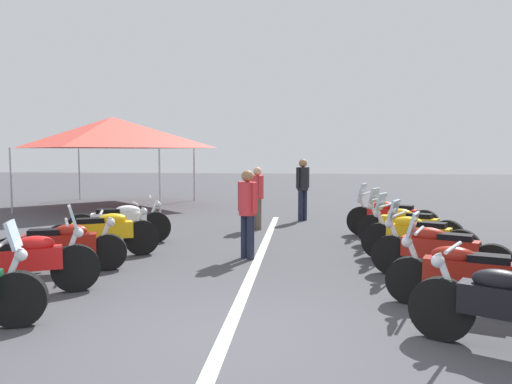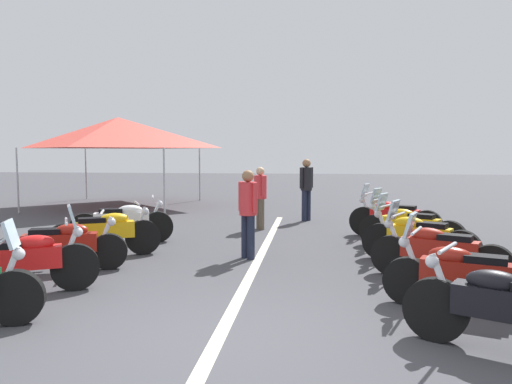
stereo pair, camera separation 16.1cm
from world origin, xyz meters
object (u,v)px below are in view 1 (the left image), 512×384
motorcycle_right_row_2 (438,250)px  bystander_1 (303,184)px  motorcycle_left_row_1 (23,262)px  motorcycle_left_row_2 (61,246)px  motorcycle_right_row_3 (417,237)px  bystander_2 (257,193)px  motorcycle_right_row_4 (407,226)px  motorcycle_right_row_5 (391,217)px  motorcycle_right_row_1 (465,274)px  event_tent (113,133)px  motorcycle_left_row_3 (104,233)px  motorcycle_left_row_4 (120,222)px  bystander_3 (247,207)px

motorcycle_right_row_2 → bystander_1: bearing=-46.2°
motorcycle_left_row_1 → motorcycle_left_row_2: 1.33m
motorcycle_right_row_3 → bystander_2: 4.78m
motorcycle_right_row_4 → motorcycle_right_row_5: bearing=-56.3°
motorcycle_left_row_1 → motorcycle_right_row_3: bearing=-3.6°
motorcycle_left_row_1 → motorcycle_right_row_4: 7.02m
motorcycle_right_row_1 → event_tent: event_tent is taller
motorcycle_left_row_3 → bystander_2: bearing=28.1°
motorcycle_right_row_4 → motorcycle_right_row_3: bearing=116.0°
motorcycle_left_row_4 → bystander_1: (3.96, -3.88, 0.57)m
motorcycle_left_row_1 → event_tent: 11.58m
bystander_1 → motorcycle_right_row_4: bearing=158.2°
motorcycle_right_row_5 → motorcycle_left_row_3: bearing=48.3°
motorcycle_left_row_4 → bystander_3: bearing=-41.5°
motorcycle_right_row_4 → motorcycle_left_row_2: bearing=52.8°
bystander_1 → motorcycle_left_row_3: bearing=96.2°
motorcycle_right_row_2 → motorcycle_right_row_3: size_ratio=1.03×
motorcycle_right_row_5 → motorcycle_left_row_1: bearing=64.8°
motorcycle_left_row_1 → motorcycle_left_row_3: 2.51m
motorcycle_right_row_5 → bystander_3: 3.98m
motorcycle_left_row_3 → motorcycle_right_row_2: (-1.08, -5.73, 0.00)m
motorcycle_left_row_2 → bystander_2: 5.59m
motorcycle_right_row_5 → bystander_2: 3.31m
motorcycle_left_row_4 → motorcycle_right_row_3: size_ratio=1.11×
motorcycle_left_row_3 → bystander_3: bystander_3 is taller
bystander_3 → motorcycle_right_row_5: bearing=175.9°
motorcycle_left_row_1 → bystander_3: bystander_3 is taller
motorcycle_left_row_2 → motorcycle_right_row_3: bearing=-7.2°
motorcycle_left_row_2 → motorcycle_left_row_4: 2.58m
bystander_2 → motorcycle_left_row_4: bearing=-167.7°
motorcycle_left_row_2 → motorcycle_left_row_4: size_ratio=0.97×
motorcycle_left_row_4 → motorcycle_left_row_1: bearing=-106.6°
motorcycle_right_row_3 → motorcycle_left_row_2: bearing=39.9°
bystander_3 → motorcycle_left_row_4: bearing=-67.5°
bystander_3 → event_tent: bearing=-99.5°
bystander_3 → motorcycle_left_row_2: bearing=-19.4°
motorcycle_right_row_4 → event_tent: event_tent is taller
motorcycle_right_row_2 → motorcycle_left_row_2: bearing=26.9°
bystander_1 → bystander_3: bearing=119.7°
bystander_1 → motorcycle_right_row_1: bearing=144.8°
motorcycle_left_row_4 → event_tent: event_tent is taller
motorcycle_left_row_2 → motorcycle_right_row_2: bearing=-18.4°
motorcycle_right_row_3 → motorcycle_right_row_4: motorcycle_right_row_3 is taller
motorcycle_left_row_2 → bystander_1: bearing=40.0°
motorcycle_left_row_3 → bystander_1: 6.52m
bystander_3 → motorcycle_right_row_3: bearing=134.0°
motorcycle_right_row_4 → bystander_3: bearing=50.9°
bystander_2 → bystander_3: size_ratio=0.97×
event_tent → motorcycle_right_row_5: bearing=-123.1°
motorcycle_left_row_1 → motorcycle_right_row_5: size_ratio=0.95×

